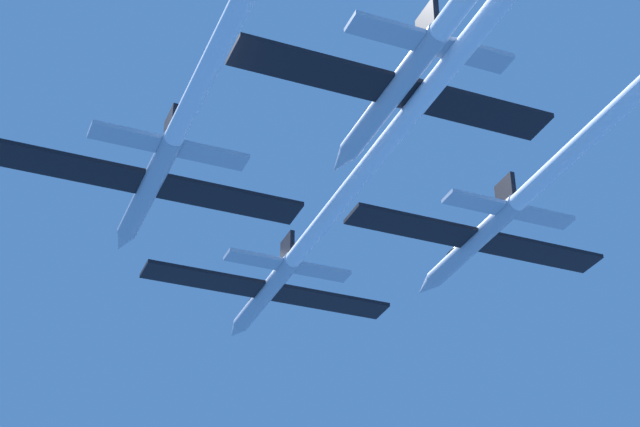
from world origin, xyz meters
The scene contains 3 objects.
jet_lead centered at (0.53, -8.36, 0.24)m, with size 16.10×38.25×2.67m.
jet_left_wing centered at (-9.82, -20.52, -0.76)m, with size 16.10×40.53×2.67m.
jet_right_wing centered at (9.80, -20.44, 0.45)m, with size 16.10×42.04×2.67m.
Camera 1 is at (-19.09, -57.27, -30.18)m, focal length 59.78 mm.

